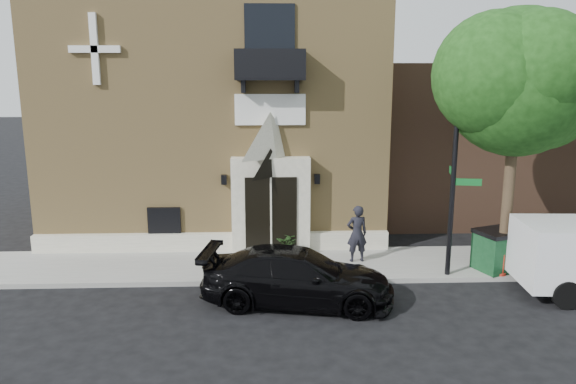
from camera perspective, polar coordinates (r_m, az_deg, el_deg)
The scene contains 11 objects.
ground at distance 16.69m, azimuth 1.86°, elevation -9.40°, with size 120.00×120.00×0.00m, color black.
sidewalk at distance 18.15m, azimuth 4.70°, elevation -7.35°, with size 42.00×3.00×0.15m, color gray.
church at distance 23.53m, azimuth -6.82°, elevation 8.52°, with size 12.20×11.01×9.30m.
neighbour_building at distance 27.92m, azimuth 25.95°, elevation 5.01°, with size 18.00×8.00×6.40m, color brown.
street_tree_left at distance 17.35m, azimuth 22.54°, elevation 10.39°, with size 4.97×4.38×7.77m.
black_sedan at distance 15.21m, azimuth 0.96°, elevation -8.60°, with size 2.09×5.14×1.49m, color black.
street_sign at distance 17.01m, azimuth 16.47°, elevation 0.79°, with size 0.87×0.96×5.50m.
fire_hydrant at distance 18.05m, azimuth 20.79°, elevation -6.74°, with size 0.43×0.35×0.76m.
dumpster at distance 18.62m, azimuth 21.28°, elevation -5.36°, with size 2.17×1.69×1.25m.
planter at distance 18.54m, azimuth 0.00°, elevation -5.32°, with size 0.72×0.62×0.80m, color #2F5724.
pedestrian_near at distance 18.03m, azimuth 7.02°, elevation -4.21°, with size 0.67×0.44×1.84m, color black.
Camera 1 is at (-1.15, -15.45, 6.20)m, focal length 35.00 mm.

